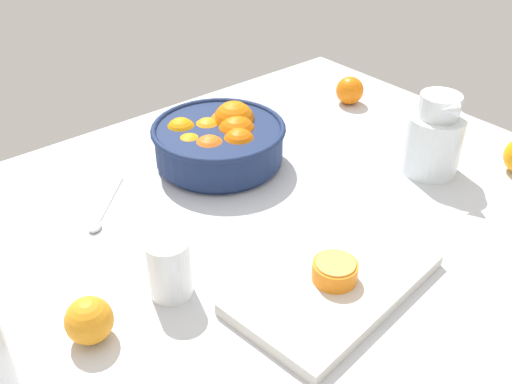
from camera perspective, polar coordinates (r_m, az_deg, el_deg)
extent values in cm
cube|color=silver|center=(104.64, 0.62, -3.73)|extent=(132.31, 102.78, 3.00)
cylinder|color=navy|center=(121.02, -3.59, 3.14)|extent=(23.98, 23.98, 1.20)
cylinder|color=navy|center=(119.01, -3.66, 4.81)|extent=(26.07, 26.07, 6.90)
torus|color=navy|center=(117.37, -3.72, 6.28)|extent=(27.27, 27.27, 1.20)
sphere|color=orange|center=(121.08, -2.18, 6.93)|extent=(8.66, 8.66, 8.66)
sphere|color=orange|center=(121.62, -3.08, 6.49)|extent=(6.85, 6.85, 6.85)
sphere|color=orange|center=(120.58, -4.76, 5.79)|extent=(6.55, 6.55, 6.55)
sphere|color=orange|center=(120.00, -7.35, 5.75)|extent=(6.55, 6.55, 6.55)
sphere|color=orange|center=(116.07, -6.33, 4.19)|extent=(6.78, 6.78, 6.78)
sphere|color=orange|center=(113.93, -4.56, 3.84)|extent=(7.25, 7.25, 7.25)
sphere|color=orange|center=(114.60, -1.68, 4.63)|extent=(6.81, 6.81, 6.81)
sphere|color=orange|center=(118.43, -1.91, 5.63)|extent=(8.16, 8.16, 8.16)
cylinder|color=white|center=(120.87, 16.97, 4.55)|extent=(11.39, 11.39, 12.13)
cylinder|color=white|center=(117.22, 17.64, 8.09)|extent=(7.95, 7.95, 4.52)
cone|color=white|center=(112.39, 18.55, 7.69)|extent=(4.08, 4.04, 2.80)
torus|color=white|center=(125.70, 16.18, 6.50)|extent=(4.86, 5.96, 6.54)
cylinder|color=gold|center=(121.75, 16.82, 3.79)|extent=(10.48, 10.48, 8.39)
cylinder|color=white|center=(87.99, -8.52, -7.35)|extent=(6.73, 6.73, 9.83)
cylinder|color=orange|center=(89.28, -8.42, -8.29)|extent=(5.92, 5.92, 5.93)
cube|color=beige|center=(90.87, 7.72, -8.95)|extent=(34.69, 22.48, 2.10)
cylinder|color=orange|center=(89.16, 7.76, -7.75)|extent=(6.92, 6.92, 2.99)
cylinder|color=#F6B154|center=(88.08, 7.84, -6.95)|extent=(6.09, 6.09, 0.30)
sphere|color=orange|center=(84.68, -16.10, -12.04)|extent=(6.72, 6.72, 6.72)
sphere|color=orange|center=(147.12, 9.20, 9.84)|extent=(6.83, 6.83, 6.83)
ellipsoid|color=silver|center=(105.85, -15.57, -3.33)|extent=(3.85, 3.85, 1.00)
cylinder|color=silver|center=(112.72, -14.14, -0.66)|extent=(10.94, 10.93, 0.70)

